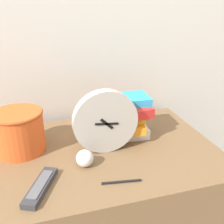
{
  "coord_description": "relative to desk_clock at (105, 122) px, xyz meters",
  "views": [
    {
      "loc": [
        -0.12,
        -0.56,
        1.25
      ],
      "look_at": [
        0.15,
        0.36,
        0.84
      ],
      "focal_mm": 42.0,
      "sensor_mm": 36.0,
      "label": 1
    }
  ],
  "objects": [
    {
      "name": "pen",
      "position": [
        -0.0,
        -0.21,
        -0.12
      ],
      "size": [
        0.13,
        0.03,
        0.01
      ],
      "color": "black",
      "rests_on": "desk"
    },
    {
      "name": "desk",
      "position": [
        -0.11,
        0.01,
        -0.48
      ],
      "size": [
        1.09,
        0.63,
        0.71
      ],
      "color": "brown",
      "rests_on": "ground_plane"
    },
    {
      "name": "crumpled_paper_ball",
      "position": [
        -0.1,
        -0.08,
        -0.09
      ],
      "size": [
        0.06,
        0.06,
        0.06
      ],
      "color": "white",
      "rests_on": "desk"
    },
    {
      "name": "book_stack",
      "position": [
        0.09,
        0.1,
        -0.04
      ],
      "size": [
        0.27,
        0.21,
        0.18
      ],
      "color": "white",
      "rests_on": "desk"
    },
    {
      "name": "desk_clock",
      "position": [
        0.0,
        0.0,
        0.0
      ],
      "size": [
        0.25,
        0.05,
        0.25
      ],
      "color": "#B7B2A8",
      "rests_on": "desk"
    },
    {
      "name": "wall_back",
      "position": [
        -0.11,
        0.4,
        0.37
      ],
      "size": [
        6.0,
        0.04,
        2.4
      ],
      "color": "beige",
      "rests_on": "ground_plane"
    },
    {
      "name": "tv_remote",
      "position": [
        -0.26,
        -0.17,
        -0.11
      ],
      "size": [
        0.12,
        0.19,
        0.02
      ],
      "color": "#333338",
      "rests_on": "desk"
    },
    {
      "name": "basket",
      "position": [
        -0.32,
        0.1,
        -0.04
      ],
      "size": [
        0.2,
        0.2,
        0.16
      ],
      "color": "#E05623",
      "rests_on": "desk"
    }
  ]
}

